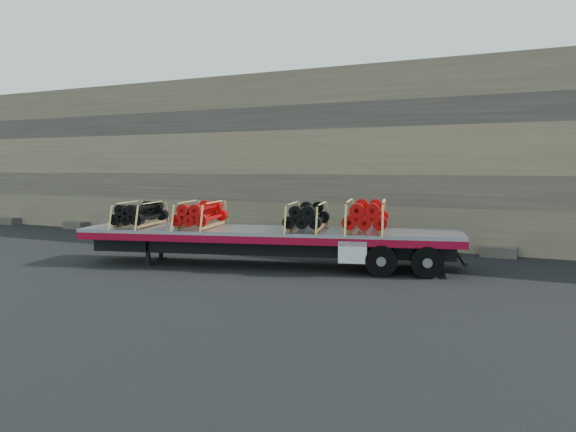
% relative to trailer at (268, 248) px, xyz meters
% --- Properties ---
extents(ground, '(120.00, 120.00, 0.00)m').
position_rel_trailer_xyz_m(ground, '(-0.73, 0.45, -0.59)').
color(ground, black).
rests_on(ground, ground).
extents(rock_wall, '(44.00, 3.00, 7.00)m').
position_rel_trailer_xyz_m(rock_wall, '(-0.73, 6.95, 2.91)').
color(rock_wall, '#7A6B54').
rests_on(rock_wall, ground).
extents(trailer, '(11.90, 5.29, 1.17)m').
position_rel_trailer_xyz_m(trailer, '(0.00, 0.00, 0.00)').
color(trailer, '#A8ABB0').
rests_on(trailer, ground).
extents(bundle_front, '(1.58, 2.32, 0.75)m').
position_rel_trailer_xyz_m(bundle_front, '(-4.11, -1.13, 0.96)').
color(bundle_front, black).
rests_on(bundle_front, trailer).
extents(bundle_midfront, '(1.66, 2.44, 0.79)m').
position_rel_trailer_xyz_m(bundle_midfront, '(-2.11, -0.58, 0.98)').
color(bundle_midfront, '#B80A09').
rests_on(bundle_midfront, trailer).
extents(bundle_midrear, '(1.66, 2.44, 0.79)m').
position_rel_trailer_xyz_m(bundle_midrear, '(1.19, 0.33, 0.98)').
color(bundle_midrear, black).
rests_on(bundle_midrear, trailer).
extents(bundle_rear, '(1.86, 2.73, 0.88)m').
position_rel_trailer_xyz_m(bundle_rear, '(2.92, 0.81, 1.03)').
color(bundle_rear, '#B80A09').
rests_on(bundle_rear, trailer).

